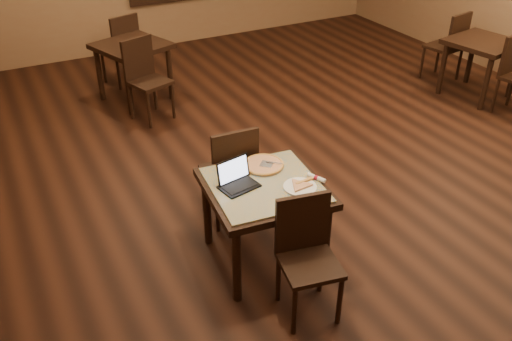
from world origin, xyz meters
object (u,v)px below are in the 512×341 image
laptop (236,179)px  other_table_b_chair_near (145,74)px  chair_main_near (306,250)px  pizza_pan (263,166)px  other_table_b_chair_far (123,46)px  tiled_table (264,195)px  chair_main_far (231,170)px  other_table_a_chair_far (450,43)px  other_table_a (482,50)px  other_table_b (132,53)px

laptop → other_table_b_chair_near: (0.20, 3.05, -0.24)m
other_table_b_chair_near → chair_main_near: bearing=-108.5°
pizza_pan → other_table_b_chair_near: 2.91m
chair_main_near → laptop: bearing=117.7°
other_table_b_chair_near → other_table_b_chair_far: same height
tiled_table → other_table_b_chair_far: 4.35m
chair_main_near → chair_main_far: 1.23m
other_table_a_chair_far → other_table_b_chair_far: (-4.22, 2.08, 0.00)m
other_table_b_chair_near → laptop: bearing=-112.6°
other_table_b_chair_far → other_table_a: bearing=128.8°
pizza_pan → other_table_b: bearing=91.4°
other_table_a_chair_far → chair_main_far: bearing=11.0°
chair_main_near → pizza_pan: chair_main_near is taller
chair_main_near → other_table_b_chair_far: size_ratio=0.93×
other_table_a_chair_far → other_table_b_chair_near: bearing=-21.8°
other_table_a_chair_far → chair_main_near: bearing=23.9°
pizza_pan → other_table_a_chair_far: other_table_a_chair_far is taller
chair_main_far → other_table_b_chair_far: (0.07, 3.73, 0.01)m
pizza_pan → other_table_a: other_table_a is taller
other_table_b_chair_near → other_table_a_chair_far: bearing=-30.3°
laptop → pizza_pan: 0.35m
chair_main_far → pizza_pan: chair_main_far is taller
chair_main_near → pizza_pan: bearing=94.0°
other_table_b_chair_far → chair_main_near: bearing=70.7°
chair_main_near → other_table_a: size_ratio=0.98×
pizza_pan → other_table_b_chair_far: (-0.06, 4.10, -0.19)m
other_table_a → other_table_b_chair_near: bearing=150.8°
tiled_table → other_table_b_chair_far: other_table_b_chair_far is taller
laptop → pizza_pan: size_ratio=0.98×
pizza_pan → tiled_table: bearing=-116.6°
tiled_table → other_table_a_chair_far: (4.28, 2.27, -0.09)m
tiled_table → other_table_b_chair_far: (0.06, 4.34, -0.08)m
laptop → other_table_b: size_ratio=0.31×
laptop → chair_main_far: bearing=58.7°
chair_main_near → other_table_b: 4.36m
other_table_a → other_table_a_chair_far: other_table_a_chair_far is taller
chair_main_far → other_table_b: 3.13m
chair_main_near → other_table_a_chair_far: size_ratio=0.94×
tiled_table → laptop: bearing=160.2°
other_table_a → other_table_a_chair_far: bearing=78.3°
laptop → other_table_b: (0.23, 3.65, -0.16)m
tiled_table → other_table_b: other_table_b is taller
laptop → other_table_b_chair_near: bearing=75.6°
other_table_b → other_table_b_chair_near: other_table_b_chair_near is taller
tiled_table → other_table_a_chair_far: size_ratio=0.99×
chair_main_near → other_table_b: size_ratio=0.89×
other_table_a_chair_far → other_table_b: 4.50m
other_table_a_chair_far → other_table_b_chair_near: 4.36m
other_table_b → tiled_table: bearing=-109.2°
other_table_a → other_table_b: bearing=143.8°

